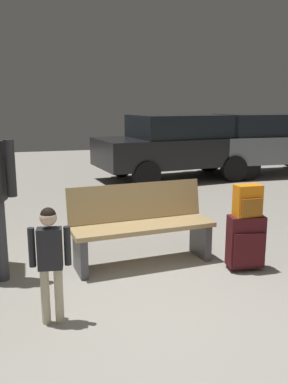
{
  "coord_description": "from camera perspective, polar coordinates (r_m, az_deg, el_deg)",
  "views": [
    {
      "loc": [
        -1.03,
        -2.88,
        1.79
      ],
      "look_at": [
        0.15,
        1.3,
        0.85
      ],
      "focal_mm": 38.71,
      "sensor_mm": 36.0,
      "label": 1
    }
  ],
  "objects": [
    {
      "name": "ground_plane",
      "position": [
        7.19,
        -7.01,
        -2.69
      ],
      "size": [
        18.0,
        18.0,
        0.1
      ],
      "primitive_type": "cube",
      "color": "gray"
    },
    {
      "name": "bench",
      "position": [
        4.68,
        -0.39,
        -4.54
      ],
      "size": [
        1.64,
        0.67,
        0.89
      ],
      "color": "tan",
      "rests_on": "ground_plane"
    },
    {
      "name": "suitcase",
      "position": [
        4.63,
        13.83,
        -6.64
      ],
      "size": [
        0.4,
        0.27,
        0.6
      ],
      "color": "#471419",
      "rests_on": "ground_plane"
    },
    {
      "name": "backpack_bright",
      "position": [
        4.51,
        14.14,
        -1.22
      ],
      "size": [
        0.28,
        0.19,
        0.34
      ],
      "color": "orange",
      "rests_on": "suitcase"
    },
    {
      "name": "child",
      "position": [
        3.44,
        -12.84,
        -8.24
      ],
      "size": [
        0.33,
        0.21,
        0.99
      ],
      "color": "beige",
      "rests_on": "ground_plane"
    },
    {
      "name": "parked_car_side",
      "position": [
        11.01,
        16.41,
        6.6
      ],
      "size": [
        4.13,
        1.86,
        1.51
      ],
      "color": "slate",
      "rests_on": "ground_plane"
    },
    {
      "name": "parked_car_near",
      "position": [
        9.92,
        5.23,
        6.47
      ],
      "size": [
        4.28,
        2.21,
        1.51
      ],
      "color": "black",
      "rests_on": "ground_plane"
    }
  ]
}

